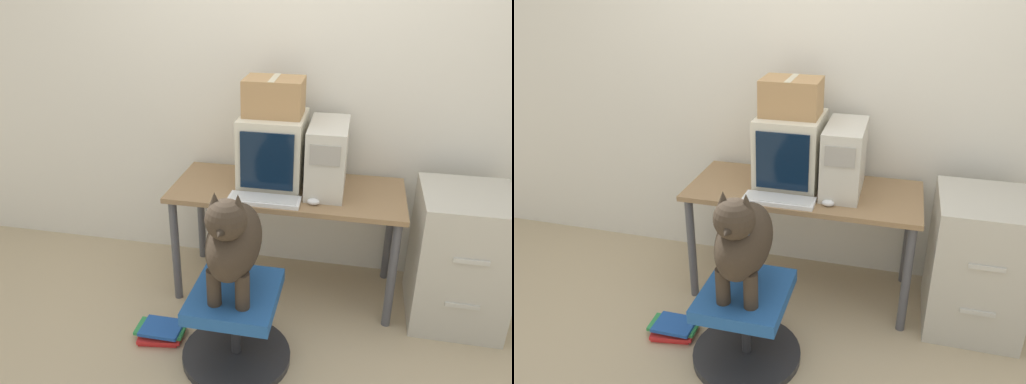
# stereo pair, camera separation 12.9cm
# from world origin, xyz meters

# --- Properties ---
(ground_plane) EXTENTS (12.00, 12.00, 0.00)m
(ground_plane) POSITION_xyz_m (0.00, 0.00, 0.00)
(ground_plane) COLOR tan
(wall_back) EXTENTS (8.00, 0.05, 2.60)m
(wall_back) POSITION_xyz_m (0.00, 0.67, 1.30)
(wall_back) COLOR silver
(wall_back) RESTS_ON ground_plane
(desk) EXTENTS (1.38, 0.60, 0.71)m
(desk) POSITION_xyz_m (0.00, 0.30, 0.62)
(desk) COLOR olive
(desk) RESTS_ON ground_plane
(crt_monitor) EXTENTS (0.37, 0.41, 0.43)m
(crt_monitor) POSITION_xyz_m (-0.10, 0.36, 0.92)
(crt_monitor) COLOR beige
(crt_monitor) RESTS_ON desk
(pc_tower) EXTENTS (0.22, 0.45, 0.40)m
(pc_tower) POSITION_xyz_m (0.22, 0.34, 0.91)
(pc_tower) COLOR beige
(pc_tower) RESTS_ON desk
(keyboard) EXTENTS (0.41, 0.14, 0.03)m
(keyboard) POSITION_xyz_m (-0.10, 0.08, 0.72)
(keyboard) COLOR silver
(keyboard) RESTS_ON desk
(computer_mouse) EXTENTS (0.07, 0.05, 0.04)m
(computer_mouse) POSITION_xyz_m (0.18, 0.11, 0.73)
(computer_mouse) COLOR silver
(computer_mouse) RESTS_ON desk
(office_chair) EXTENTS (0.58, 0.58, 0.44)m
(office_chair) POSITION_xyz_m (-0.15, -0.40, 0.22)
(office_chair) COLOR #262628
(office_chair) RESTS_ON ground_plane
(dog) EXTENTS (0.25, 0.52, 0.59)m
(dog) POSITION_xyz_m (-0.15, -0.41, 0.74)
(dog) COLOR #33281E
(dog) RESTS_ON office_chair
(filing_cabinet) EXTENTS (0.51, 0.55, 0.79)m
(filing_cabinet) POSITION_xyz_m (1.01, 0.24, 0.40)
(filing_cabinet) COLOR #B7B2A3
(filing_cabinet) RESTS_ON ground_plane
(cardboard_box) EXTENTS (0.33, 0.25, 0.21)m
(cardboard_box) POSITION_xyz_m (-0.10, 0.37, 1.24)
(cardboard_box) COLOR #A87F51
(cardboard_box) RESTS_ON crt_monitor
(book_stack_floor) EXTENTS (0.28, 0.23, 0.08)m
(book_stack_floor) POSITION_xyz_m (-0.61, -0.33, 0.04)
(book_stack_floor) COLOR red
(book_stack_floor) RESTS_ON ground_plane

